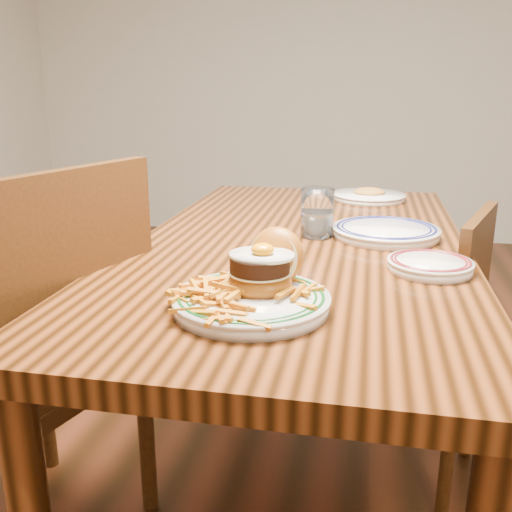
% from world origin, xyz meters
% --- Properties ---
extents(floor, '(6.00, 6.00, 0.00)m').
position_xyz_m(floor, '(0.00, 0.00, 0.00)').
color(floor, black).
rests_on(floor, ground).
extents(table, '(0.85, 1.60, 0.75)m').
position_xyz_m(table, '(0.00, 0.00, 0.66)').
color(table, black).
rests_on(table, floor).
extents(chair_left, '(0.57, 0.57, 0.98)m').
position_xyz_m(chair_left, '(-0.56, -0.34, 0.53)').
color(chair_left, '#3B230C').
rests_on(chair_left, floor).
extents(chair_right, '(0.49, 0.49, 0.83)m').
position_xyz_m(chair_right, '(0.56, 0.04, 0.44)').
color(chair_right, '#3B230C').
rests_on(chair_right, floor).
extents(main_plate, '(0.29, 0.31, 0.14)m').
position_xyz_m(main_plate, '(-0.02, -0.49, 0.79)').
color(main_plate, white).
rests_on(main_plate, table).
extents(side_plate, '(0.19, 0.19, 0.03)m').
position_xyz_m(side_plate, '(0.31, -0.21, 0.77)').
color(side_plate, white).
rests_on(side_plate, table).
extents(rear_plate, '(0.29, 0.29, 0.03)m').
position_xyz_m(rear_plate, '(0.22, 0.07, 0.77)').
color(rear_plate, white).
rests_on(rear_plate, table).
extents(water_glass, '(0.09, 0.09, 0.13)m').
position_xyz_m(water_glass, '(0.04, 0.05, 0.81)').
color(water_glass, white).
rests_on(water_glass, table).
extents(far_plate, '(0.26, 0.26, 0.05)m').
position_xyz_m(far_plate, '(0.17, 0.60, 0.77)').
color(far_plate, white).
rests_on(far_plate, table).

